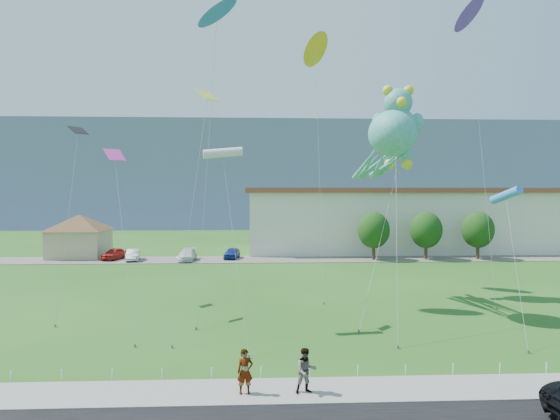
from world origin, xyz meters
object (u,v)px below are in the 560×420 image
object	(u,v)px
octopus_kite	(387,145)
teddy_bear_kite	(398,125)
pedestrian_left	(245,371)
parked_car_blue	(232,253)
parked_car_red	(114,254)
parked_car_white	(187,255)
warehouse	(474,219)
pavilion	(79,232)
pedestrian_right	(306,371)
parked_car_silver	(133,255)

from	to	relation	value
octopus_kite	teddy_bear_kite	xyz separation A→B (m)	(2.10, 4.91, 1.95)
pedestrian_left	parked_car_blue	bearing A→B (deg)	82.02
pedestrian_left	teddy_bear_kite	distance (m)	24.13
parked_car_red	parked_car_white	size ratio (longest dim) A/B	0.89
parked_car_red	parked_car_white	xyz separation A→B (m)	(8.39, -1.25, -0.03)
warehouse	pedestrian_left	world-z (taller)	warehouse
parked_car_blue	octopus_kite	size ratio (longest dim) A/B	0.29
pavilion	pedestrian_left	world-z (taller)	pavilion
teddy_bear_kite	parked_car_red	bearing A→B (deg)	142.49
pedestrian_left	parked_car_blue	xyz separation A→B (m)	(-2.41, 38.74, -0.25)
pedestrian_right	parked_car_silver	world-z (taller)	pedestrian_right
parked_car_red	teddy_bear_kite	bearing A→B (deg)	-23.15
teddy_bear_kite	warehouse	bearing A→B (deg)	57.05
warehouse	parked_car_silver	bearing A→B (deg)	-167.60
parked_car_white	parked_car_blue	distance (m)	5.12
parked_car_red	pedestrian_left	bearing A→B (deg)	-53.45
teddy_bear_kite	parked_car_white	bearing A→B (deg)	133.52
pavilion	parked_car_silver	distance (m)	8.19
parked_car_red	octopus_kite	distance (m)	36.59
warehouse	pedestrian_left	bearing A→B (deg)	-122.21
teddy_bear_kite	parked_car_blue	bearing A→B (deg)	122.76
pavilion	pedestrian_right	distance (m)	46.94
warehouse	parked_car_white	distance (m)	38.35
parked_car_blue	warehouse	bearing A→B (deg)	22.21
parked_car_blue	teddy_bear_kite	size ratio (longest dim) A/B	0.24
parked_car_white	octopus_kite	size ratio (longest dim) A/B	0.33
parked_car_white	pedestrian_left	bearing A→B (deg)	-76.38
pavilion	parked_car_white	world-z (taller)	pavilion
pavilion	warehouse	distance (m)	50.37
warehouse	teddy_bear_kite	world-z (taller)	teddy_bear_kite
pedestrian_right	octopus_kite	xyz separation A→B (m)	(6.49, 13.23, 9.72)
parked_car_blue	parked_car_red	bearing A→B (deg)	-171.21
warehouse	parked_car_blue	world-z (taller)	warehouse
pavilion	octopus_kite	xyz separation A→B (m)	(29.16, -27.82, 7.64)
parked_car_red	parked_car_blue	xyz separation A→B (m)	(13.29, 0.25, -0.02)
parked_car_red	parked_car_silver	size ratio (longest dim) A/B	1.01
pedestrian_left	octopus_kite	world-z (taller)	octopus_kite
pavilion	warehouse	world-z (taller)	warehouse
parked_car_red	parked_car_silver	distance (m)	2.53
parked_car_silver	warehouse	bearing A→B (deg)	4.75
parked_car_white	octopus_kite	distance (m)	30.61
parked_car_red	parked_car_white	bearing A→B (deg)	5.89
pavilion	parked_car_red	world-z (taller)	pavilion
teddy_bear_kite	pedestrian_right	bearing A→B (deg)	-115.34
parked_car_silver	parked_car_blue	xyz separation A→B (m)	(10.93, 1.18, 0.00)
pedestrian_left	parked_car_blue	distance (m)	38.82
warehouse	teddy_bear_kite	bearing A→B (deg)	-122.95
parked_car_red	octopus_kite	size ratio (longest dim) A/B	0.30
parked_car_silver	octopus_kite	size ratio (longest dim) A/B	0.29
warehouse	pedestrian_left	size ratio (longest dim) A/B	36.58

